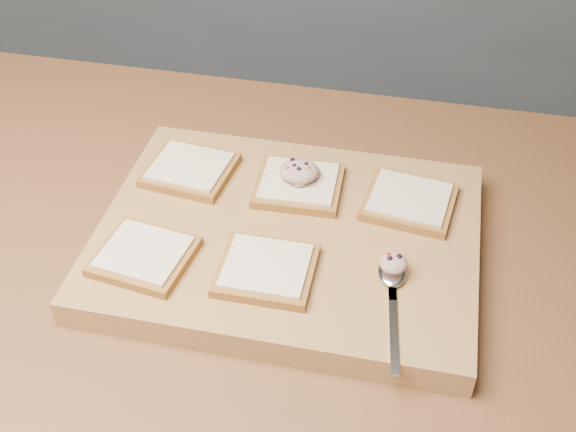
# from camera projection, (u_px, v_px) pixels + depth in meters

# --- Properties ---
(island_counter) EXTENTS (2.00, 0.80, 0.90)m
(island_counter) POSITION_uv_depth(u_px,v_px,m) (258.00, 417.00, 1.30)
(island_counter) COLOR slate
(island_counter) RESTS_ON ground
(back_counter) EXTENTS (3.60, 0.62, 0.94)m
(back_counter) POSITION_uv_depth(u_px,v_px,m) (364.00, 36.00, 2.33)
(back_counter) COLOR slate
(back_counter) RESTS_ON ground
(cutting_board) EXTENTS (0.50, 0.38, 0.04)m
(cutting_board) POSITION_uv_depth(u_px,v_px,m) (288.00, 240.00, 0.97)
(cutting_board) COLOR #A88248
(cutting_board) RESTS_ON island_counter
(bread_far_left) EXTENTS (0.13, 0.12, 0.02)m
(bread_far_left) POSITION_uv_depth(u_px,v_px,m) (190.00, 169.00, 1.03)
(bread_far_left) COLOR olive
(bread_far_left) RESTS_ON cutting_board
(bread_far_center) EXTENTS (0.12, 0.11, 0.02)m
(bread_far_center) POSITION_uv_depth(u_px,v_px,m) (299.00, 185.00, 1.01)
(bread_far_center) COLOR olive
(bread_far_center) RESTS_ON cutting_board
(bread_far_right) EXTENTS (0.13, 0.12, 0.02)m
(bread_far_right) POSITION_uv_depth(u_px,v_px,m) (409.00, 201.00, 0.98)
(bread_far_right) COLOR olive
(bread_far_right) RESTS_ON cutting_board
(bread_near_left) EXTENTS (0.13, 0.12, 0.02)m
(bread_near_left) POSITION_uv_depth(u_px,v_px,m) (144.00, 255.00, 0.90)
(bread_near_left) COLOR olive
(bread_near_left) RESTS_ON cutting_board
(bread_near_center) EXTENTS (0.12, 0.11, 0.02)m
(bread_near_center) POSITION_uv_depth(u_px,v_px,m) (266.00, 269.00, 0.89)
(bread_near_center) COLOR olive
(bread_near_center) RESTS_ON cutting_board
(tuna_salad_dollop) EXTENTS (0.05, 0.05, 0.03)m
(tuna_salad_dollop) POSITION_uv_depth(u_px,v_px,m) (299.00, 171.00, 1.00)
(tuna_salad_dollop) COLOR tan
(tuna_salad_dollop) RESTS_ON bread_far_center
(spoon) EXTENTS (0.05, 0.18, 0.01)m
(spoon) POSITION_uv_depth(u_px,v_px,m) (392.00, 280.00, 0.88)
(spoon) COLOR silver
(spoon) RESTS_ON cutting_board
(spoon_salad) EXTENTS (0.03, 0.04, 0.02)m
(spoon_salad) POSITION_uv_depth(u_px,v_px,m) (393.00, 262.00, 0.88)
(spoon_salad) COLOR tan
(spoon_salad) RESTS_ON spoon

